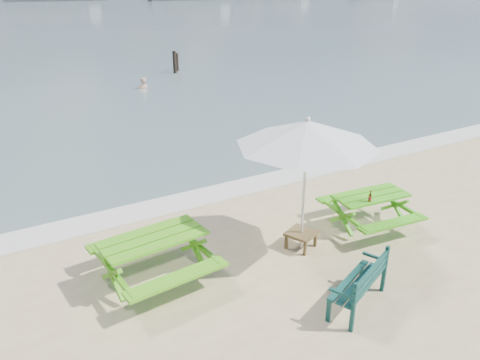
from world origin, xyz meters
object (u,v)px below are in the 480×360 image
park_bench (357,292)px  beer_bottle (370,198)px  picnic_table_left (155,259)px  side_table (301,239)px  picnic_table_right (369,211)px  swimmer (144,95)px  patio_umbrella (307,133)px

park_bench → beer_bottle: size_ratio=5.76×
picnic_table_left → side_table: 2.83m
picnic_table_right → park_bench: 2.73m
picnic_table_right → beer_bottle: size_ratio=7.80×
picnic_table_left → swimmer: bearing=71.2°
picnic_table_right → beer_bottle: bearing=-140.1°
beer_bottle → patio_umbrella: bearing=169.7°
side_table → beer_bottle: beer_bottle is taller
park_bench → patio_umbrella: (0.31, 1.85, 2.05)m
picnic_table_left → park_bench: size_ratio=1.52×
picnic_table_right → beer_bottle: beer_bottle is taller
side_table → park_bench: bearing=-99.6°
picnic_table_left → patio_umbrella: size_ratio=0.62×
picnic_table_right → patio_umbrella: bearing=178.8°
picnic_table_left → picnic_table_right: size_ratio=1.12×
beer_bottle → swimmer: bearing=86.9°
park_bench → swimmer: park_bench is taller
picnic_table_right → side_table: picnic_table_right is taller
picnic_table_left → swimmer: (5.11, 14.99, -0.70)m
picnic_table_left → swimmer: size_ratio=1.27×
patio_umbrella → swimmer: size_ratio=2.04×
picnic_table_left → picnic_table_right: bearing=-5.9°
picnic_table_right → patio_umbrella: (-1.73, 0.04, 1.95)m
picnic_table_left → swimmer: picnic_table_left is taller
picnic_table_right → park_bench: park_bench is taller
picnic_table_left → picnic_table_right: 4.54m
park_bench → swimmer: 17.47m
park_bench → side_table: size_ratio=2.05×
picnic_table_left → patio_umbrella: (2.79, -0.43, 1.90)m
side_table → swimmer: size_ratio=0.41×
picnic_table_left → beer_bottle: beer_bottle is taller
patio_umbrella → swimmer: bearing=81.5°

